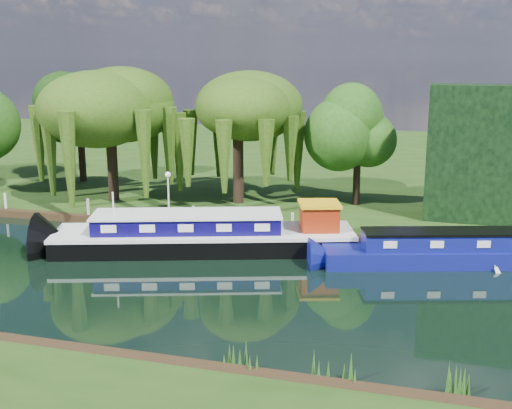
% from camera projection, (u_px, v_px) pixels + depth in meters
% --- Properties ---
extents(ground, '(120.00, 120.00, 0.00)m').
position_uv_depth(ground, '(72.00, 270.00, 31.01)').
color(ground, black).
extents(far_bank, '(120.00, 52.00, 0.45)m').
position_uv_depth(far_bank, '(261.00, 159.00, 62.77)').
color(far_bank, '#1C360E').
rests_on(far_bank, ground).
extents(dutch_barge, '(16.08, 8.27, 3.33)m').
position_uv_depth(dutch_barge, '(207.00, 235.00, 33.92)').
color(dutch_barge, black).
rests_on(dutch_barge, ground).
extents(narrowboat, '(12.94, 5.82, 1.88)m').
position_uv_depth(narrowboat, '(454.00, 251.00, 31.63)').
color(narrowboat, navy).
rests_on(narrowboat, ground).
extents(white_cruiser, '(2.55, 2.38, 1.09)m').
position_uv_depth(white_cruiser, '(489.00, 268.00, 31.27)').
color(white_cruiser, silver).
rests_on(white_cruiser, ground).
extents(willow_left, '(7.02, 7.02, 8.42)m').
position_uv_depth(willow_left, '(110.00, 110.00, 42.49)').
color(willow_left, black).
rests_on(willow_left, far_bank).
extents(willow_right, '(6.42, 6.42, 7.82)m').
position_uv_depth(willow_right, '(238.00, 117.00, 41.84)').
color(willow_right, black).
rests_on(willow_right, far_bank).
extents(tree_far_mid, '(4.71, 4.71, 7.70)m').
position_uv_depth(tree_far_mid, '(79.00, 113.00, 49.29)').
color(tree_far_mid, black).
rests_on(tree_far_mid, far_bank).
extents(tree_far_right, '(4.16, 4.16, 6.80)m').
position_uv_depth(tree_far_right, '(358.00, 134.00, 41.57)').
color(tree_far_right, black).
rests_on(tree_far_right, far_bank).
extents(conifer_hedge, '(6.00, 3.00, 8.00)m').
position_uv_depth(conifer_hedge, '(479.00, 153.00, 37.98)').
color(conifer_hedge, black).
rests_on(conifer_hedge, far_bank).
extents(lamppost, '(0.36, 0.36, 2.56)m').
position_uv_depth(lamppost, '(168.00, 181.00, 40.14)').
color(lamppost, silver).
rests_on(lamppost, far_bank).
extents(mooring_posts, '(19.16, 0.16, 1.00)m').
position_uv_depth(mooring_posts, '(140.00, 210.00, 38.78)').
color(mooring_posts, silver).
rests_on(mooring_posts, far_bank).
extents(reeds_near, '(33.70, 1.50, 1.10)m').
position_uv_depth(reeds_near, '(128.00, 342.00, 21.94)').
color(reeds_near, '#184913').
rests_on(reeds_near, ground).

